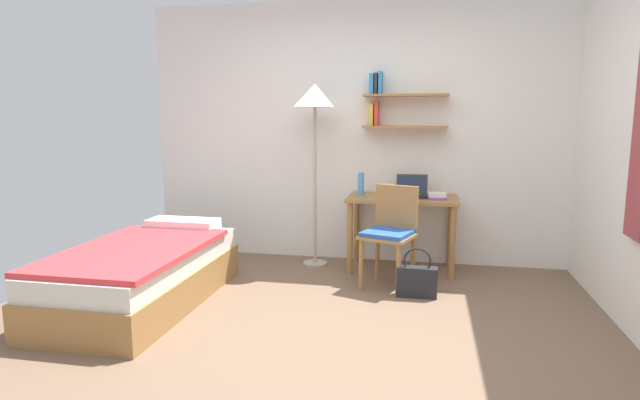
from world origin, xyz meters
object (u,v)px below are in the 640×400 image
at_px(bed, 144,274).
at_px(water_bottle, 361,184).
at_px(desk_chair, 390,230).
at_px(standing_lamp, 315,104).
at_px(handbag, 417,280).
at_px(desk, 402,210).
at_px(book_stack, 437,196).
at_px(laptop, 412,191).

relative_size(bed, water_bottle, 8.32).
distance_m(desk_chair, standing_lamp, 1.43).
bearing_deg(bed, desk_chair, 23.61).
bearing_deg(handbag, desk_chair, 133.97).
distance_m(desk, standing_lamp, 1.31).
bearing_deg(book_stack, handbag, -101.66).
bearing_deg(laptop, desk, -154.52).
bearing_deg(water_bottle, desk, -4.00).
height_order(desk, water_bottle, water_bottle).
relative_size(bed, standing_lamp, 1.04).
height_order(laptop, book_stack, laptop).
relative_size(bed, desk_chair, 2.12).
relative_size(standing_lamp, book_stack, 7.35).
bearing_deg(water_bottle, laptop, 1.41).
bearing_deg(water_bottle, standing_lamp, -176.36).
xyz_separation_m(book_stack, handbag, (-0.15, -0.74, -0.60)).
bearing_deg(bed, book_stack, 30.07).
distance_m(desk, book_stack, 0.36).
xyz_separation_m(desk_chair, handbag, (0.24, -0.25, -0.36)).
bearing_deg(water_bottle, desk_chair, -58.97).
bearing_deg(bed, desk, 34.43).
distance_m(standing_lamp, laptop, 1.24).
height_order(desk_chair, laptop, laptop).
relative_size(standing_lamp, handbag, 4.30).
height_order(desk, desk_chair, desk_chair).
distance_m(bed, laptop, 2.51).
bearing_deg(desk, book_stack, -4.15).
bearing_deg(standing_lamp, desk_chair, -33.62).
bearing_deg(standing_lamp, book_stack, -1.11).
xyz_separation_m(laptop, book_stack, (0.24, -0.06, -0.03)).
relative_size(desk, standing_lamp, 0.58).
bearing_deg(bed, water_bottle, 41.36).
height_order(desk_chair, standing_lamp, standing_lamp).
distance_m(desk, handbag, 0.90).
bearing_deg(laptop, handbag, -84.15).
distance_m(desk_chair, handbag, 0.49).
distance_m(standing_lamp, book_stack, 1.44).
bearing_deg(book_stack, desk, 175.85).
bearing_deg(book_stack, laptop, 164.99).
relative_size(desk_chair, handbag, 2.12).
bearing_deg(desk, desk_chair, -98.02).
bearing_deg(book_stack, water_bottle, 175.93).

